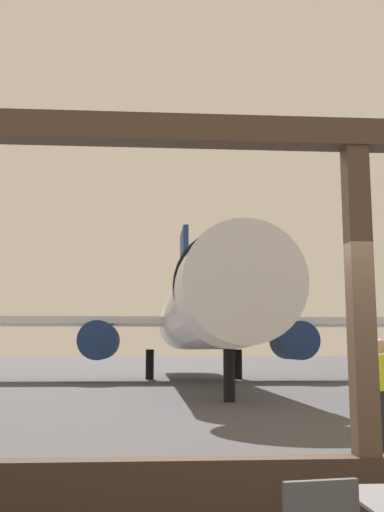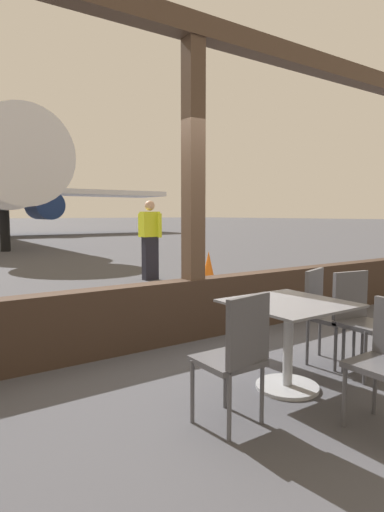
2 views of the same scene
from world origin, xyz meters
name	(u,v)px [view 1 (image 1 of 2)]	position (x,y,z in m)	size (l,w,h in m)	color
ground_plane	(173,372)	(0.00, 40.00, 0.00)	(220.00, 220.00, 0.00)	#424247
window_frame	(364,389)	(0.00, 0.00, 1.24)	(8.81, 0.24, 3.61)	#38281E
airplane	(199,314)	(0.65, 25.19, 3.31)	(28.56, 29.96, 10.06)	silver
ground_crew_worker	(382,394)	(1.77, 4.21, 0.90)	(0.40, 0.49, 1.74)	black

